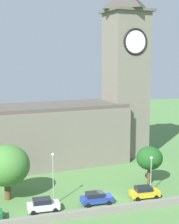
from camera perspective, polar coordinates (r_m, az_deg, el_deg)
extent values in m
plane|color=#517F42|center=(69.47, -1.63, -9.30)|extent=(200.00, 200.00, 0.00)
cube|color=slate|center=(72.66, -6.14, -3.84)|extent=(30.75, 14.70, 11.48)
cube|color=#524C43|center=(71.58, -6.22, 0.92)|extent=(30.66, 13.72, 0.70)
cube|color=slate|center=(77.56, 5.82, 4.24)|extent=(8.51, 8.51, 30.96)
cube|color=#5B554B|center=(77.91, 6.01, 15.85)|extent=(9.87, 9.87, 0.50)
pyramid|color=#403C35|center=(78.25, 6.04, 17.61)|extent=(8.93, 8.93, 4.33)
cylinder|color=white|center=(73.89, 7.43, 11.20)|extent=(5.03, 0.54, 5.04)
torus|color=black|center=(73.89, 7.43, 11.20)|extent=(5.51, 0.91, 5.49)
cylinder|color=white|center=(79.35, 8.52, 11.01)|extent=(0.54, 5.03, 5.04)
torus|color=black|center=(79.35, 8.52, 11.01)|extent=(0.91, 5.51, 5.49)
cube|color=gray|center=(51.53, 4.74, -15.31)|extent=(58.79, 0.70, 1.13)
cube|color=silver|center=(52.07, -7.45, -14.82)|extent=(4.58, 2.07, 0.87)
cube|color=#1E232B|center=(51.73, -7.73, -14.04)|extent=(2.59, 1.77, 0.69)
cylinder|color=black|center=(53.31, -5.90, -14.72)|extent=(0.71, 0.37, 0.70)
cylinder|color=black|center=(51.60, -5.53, -15.55)|extent=(0.71, 0.37, 0.70)
cylinder|color=black|center=(52.95, -9.30, -14.97)|extent=(0.71, 0.37, 0.70)
cylinder|color=black|center=(51.22, -9.05, -15.81)|extent=(0.71, 0.37, 0.70)
cube|color=#233D9E|center=(54.08, 1.15, -13.87)|extent=(4.77, 2.03, 0.83)
cube|color=#1E232B|center=(53.73, 0.91, -13.17)|extent=(2.68, 1.76, 0.66)
cylinder|color=black|center=(55.55, 2.47, -13.70)|extent=(0.67, 0.36, 0.66)
cylinder|color=black|center=(53.87, 3.15, -14.45)|extent=(0.67, 0.36, 0.66)
cylinder|color=black|center=(54.67, -0.82, -14.08)|extent=(0.67, 0.36, 0.66)
cylinder|color=black|center=(52.96, -0.24, -14.86)|extent=(0.67, 0.36, 0.66)
cube|color=gold|center=(56.74, 8.89, -12.83)|extent=(4.61, 2.25, 0.85)
cube|color=#1E232B|center=(56.38, 8.70, -12.13)|extent=(2.63, 1.88, 0.68)
cylinder|color=black|center=(58.28, 9.94, -12.71)|extent=(0.71, 0.40, 0.68)
cylinder|color=black|center=(56.65, 10.73, -13.38)|extent=(0.71, 0.40, 0.68)
cylinder|color=black|center=(57.21, 7.06, -13.07)|extent=(0.71, 0.40, 0.68)
cylinder|color=black|center=(55.54, 7.77, -13.77)|extent=(0.71, 0.40, 0.68)
cylinder|color=#9EA0A5|center=(52.88, -5.88, -10.98)|extent=(0.14, 0.14, 7.46)
sphere|color=#F4EFCC|center=(51.68, -5.95, -6.85)|extent=(0.44, 0.44, 0.44)
cylinder|color=#9EA0A5|center=(58.34, 9.88, -10.14)|extent=(0.14, 0.14, 5.55)
sphere|color=#F4EFCC|center=(57.44, 9.96, -7.31)|extent=(0.44, 0.44, 0.44)
cylinder|color=brown|center=(62.55, 9.59, -10.10)|extent=(0.63, 0.63, 2.90)
ellipsoid|color=#1E511E|center=(61.61, 9.66, -7.35)|extent=(4.48, 4.48, 4.03)
cylinder|color=brown|center=(56.80, -13.06, -12.26)|extent=(0.98, 0.98, 2.77)
ellipsoid|color=#427A33|center=(55.50, -13.20, -8.40)|extent=(7.00, 7.00, 6.30)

